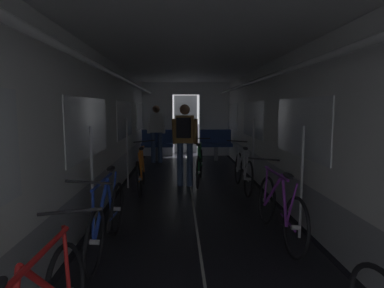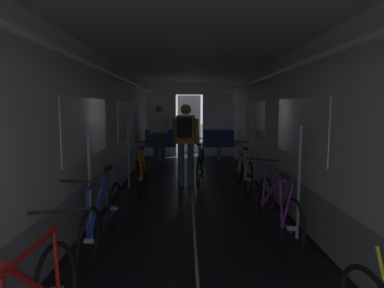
{
  "view_description": "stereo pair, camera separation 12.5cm",
  "coord_description": "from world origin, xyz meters",
  "px_view_note": "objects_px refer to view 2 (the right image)",
  "views": [
    {
      "loc": [
        -0.23,
        -1.69,
        1.62
      ],
      "look_at": [
        0.0,
        4.01,
        0.97
      ],
      "focal_mm": 29.94,
      "sensor_mm": 36.0,
      "label": 1
    },
    {
      "loc": [
        -0.1,
        -1.7,
        1.62
      ],
      "look_at": [
        0.0,
        4.01,
        0.97
      ],
      "focal_mm": 29.94,
      "sensor_mm": 36.0,
      "label": 2
    }
  ],
  "objects_px": {
    "person_standing_near_bench": "(159,130)",
    "bicycle_green_in_aisle": "(201,165)",
    "bench_seat_far_right": "(219,142)",
    "bicycle_purple": "(276,209)",
    "bicycle_blue": "(103,218)",
    "bicycle_silver": "(244,171)",
    "person_cyclist_aisle": "(186,137)",
    "bench_seat_far_left": "(160,142)",
    "bicycle_orange": "(142,171)"
  },
  "relations": [
    {
      "from": "person_standing_near_bench",
      "to": "bicycle_green_in_aisle",
      "type": "bearing_deg",
      "value": -67.2
    },
    {
      "from": "bench_seat_far_right",
      "to": "bicycle_purple",
      "type": "relative_size",
      "value": 0.58
    },
    {
      "from": "bicycle_blue",
      "to": "bicycle_purple",
      "type": "bearing_deg",
      "value": 7.83
    },
    {
      "from": "bicycle_silver",
      "to": "bicycle_purple",
      "type": "distance_m",
      "value": 2.36
    },
    {
      "from": "person_cyclist_aisle",
      "to": "bicycle_green_in_aisle",
      "type": "xyz_separation_m",
      "value": [
        0.32,
        0.27,
        -0.63
      ]
    },
    {
      "from": "bicycle_silver",
      "to": "bicycle_green_in_aisle",
      "type": "relative_size",
      "value": 1.01
    },
    {
      "from": "bicycle_silver",
      "to": "person_standing_near_bench",
      "type": "bearing_deg",
      "value": 120.44
    },
    {
      "from": "bicycle_purple",
      "to": "person_standing_near_bench",
      "type": "xyz_separation_m",
      "value": [
        -1.9,
        5.62,
        0.59
      ]
    },
    {
      "from": "bench_seat_far_left",
      "to": "person_cyclist_aisle",
      "type": "distance_m",
      "value": 3.39
    },
    {
      "from": "bicycle_orange",
      "to": "person_standing_near_bench",
      "type": "height_order",
      "value": "person_standing_near_bench"
    },
    {
      "from": "bicycle_green_in_aisle",
      "to": "person_standing_near_bench",
      "type": "height_order",
      "value": "person_standing_near_bench"
    },
    {
      "from": "bicycle_silver",
      "to": "bicycle_orange",
      "type": "bearing_deg",
      "value": 178.41
    },
    {
      "from": "person_standing_near_bench",
      "to": "bicycle_blue",
      "type": "bearing_deg",
      "value": -91.35
    },
    {
      "from": "person_cyclist_aisle",
      "to": "bicycle_green_in_aisle",
      "type": "distance_m",
      "value": 0.76
    },
    {
      "from": "bicycle_blue",
      "to": "bicycle_green_in_aisle",
      "type": "relative_size",
      "value": 1.01
    },
    {
      "from": "bicycle_orange",
      "to": "bicycle_green_in_aisle",
      "type": "height_order",
      "value": "bicycle_orange"
    },
    {
      "from": "bicycle_green_in_aisle",
      "to": "bicycle_silver",
      "type": "bearing_deg",
      "value": -38.06
    },
    {
      "from": "bicycle_silver",
      "to": "bicycle_purple",
      "type": "height_order",
      "value": "bicycle_purple"
    },
    {
      "from": "bicycle_green_in_aisle",
      "to": "person_standing_near_bench",
      "type": "bearing_deg",
      "value": 112.8
    },
    {
      "from": "bicycle_purple",
      "to": "person_standing_near_bench",
      "type": "distance_m",
      "value": 5.96
    },
    {
      "from": "bench_seat_far_right",
      "to": "bicycle_blue",
      "type": "height_order",
      "value": "bench_seat_far_right"
    },
    {
      "from": "bicycle_orange",
      "to": "bicycle_silver",
      "type": "bearing_deg",
      "value": -1.59
    },
    {
      "from": "bicycle_orange",
      "to": "bicycle_purple",
      "type": "height_order",
      "value": "bicycle_purple"
    },
    {
      "from": "bicycle_green_in_aisle",
      "to": "bicycle_blue",
      "type": "bearing_deg",
      "value": -110.79
    },
    {
      "from": "bench_seat_far_right",
      "to": "person_standing_near_bench",
      "type": "distance_m",
      "value": 1.88
    },
    {
      "from": "bicycle_green_in_aisle",
      "to": "bicycle_orange",
      "type": "bearing_deg",
      "value": -153.89
    },
    {
      "from": "bicycle_purple",
      "to": "bicycle_green_in_aisle",
      "type": "xyz_separation_m",
      "value": [
        -0.79,
        2.99,
        0.0
      ]
    },
    {
      "from": "bench_seat_far_right",
      "to": "bicycle_purple",
      "type": "distance_m",
      "value": 6.0
    },
    {
      "from": "bench_seat_far_left",
      "to": "bicycle_green_in_aisle",
      "type": "bearing_deg",
      "value": -69.77
    },
    {
      "from": "bicycle_orange",
      "to": "bicycle_purple",
      "type": "bearing_deg",
      "value": -50.62
    },
    {
      "from": "person_cyclist_aisle",
      "to": "person_standing_near_bench",
      "type": "relative_size",
      "value": 1.0
    },
    {
      "from": "bench_seat_far_right",
      "to": "bicycle_orange",
      "type": "relative_size",
      "value": 0.58
    },
    {
      "from": "bench_seat_far_left",
      "to": "person_standing_near_bench",
      "type": "height_order",
      "value": "person_standing_near_bench"
    },
    {
      "from": "bicycle_green_in_aisle",
      "to": "person_cyclist_aisle",
      "type": "bearing_deg",
      "value": -140.14
    },
    {
      "from": "bench_seat_far_left",
      "to": "bench_seat_far_right",
      "type": "bearing_deg",
      "value": 0.0
    },
    {
      "from": "bicycle_orange",
      "to": "bicycle_blue",
      "type": "distance_m",
      "value": 2.69
    },
    {
      "from": "bicycle_silver",
      "to": "person_standing_near_bench",
      "type": "height_order",
      "value": "person_standing_near_bench"
    },
    {
      "from": "bench_seat_far_right",
      "to": "bicycle_blue",
      "type": "bearing_deg",
      "value": -107.15
    },
    {
      "from": "bicycle_silver",
      "to": "bicycle_green_in_aisle",
      "type": "distance_m",
      "value": 1.03
    },
    {
      "from": "bicycle_silver",
      "to": "bicycle_purple",
      "type": "relative_size",
      "value": 1.0
    },
    {
      "from": "bench_seat_far_left",
      "to": "bicycle_orange",
      "type": "xyz_separation_m",
      "value": [
        -0.08,
        -3.58,
        -0.18
      ]
    },
    {
      "from": "bench_seat_far_right",
      "to": "bicycle_green_in_aisle",
      "type": "xyz_separation_m",
      "value": [
        -0.69,
        -3.0,
        -0.18
      ]
    },
    {
      "from": "person_cyclist_aisle",
      "to": "person_standing_near_bench",
      "type": "distance_m",
      "value": 3.0
    },
    {
      "from": "bench_seat_far_right",
      "to": "person_cyclist_aisle",
      "type": "distance_m",
      "value": 3.45
    },
    {
      "from": "bench_seat_far_left",
      "to": "bicycle_purple",
      "type": "height_order",
      "value": "bench_seat_far_left"
    },
    {
      "from": "bench_seat_far_right",
      "to": "person_cyclist_aisle",
      "type": "height_order",
      "value": "person_cyclist_aisle"
    },
    {
      "from": "bench_seat_far_left",
      "to": "person_standing_near_bench",
      "type": "relative_size",
      "value": 0.58
    },
    {
      "from": "bench_seat_far_right",
      "to": "bench_seat_far_left",
      "type": "bearing_deg",
      "value": 180.0
    },
    {
      "from": "bicycle_silver",
      "to": "bench_seat_far_left",
      "type": "bearing_deg",
      "value": 117.82
    },
    {
      "from": "bicycle_silver",
      "to": "bicycle_purple",
      "type": "bearing_deg",
      "value": -90.5
    }
  ]
}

